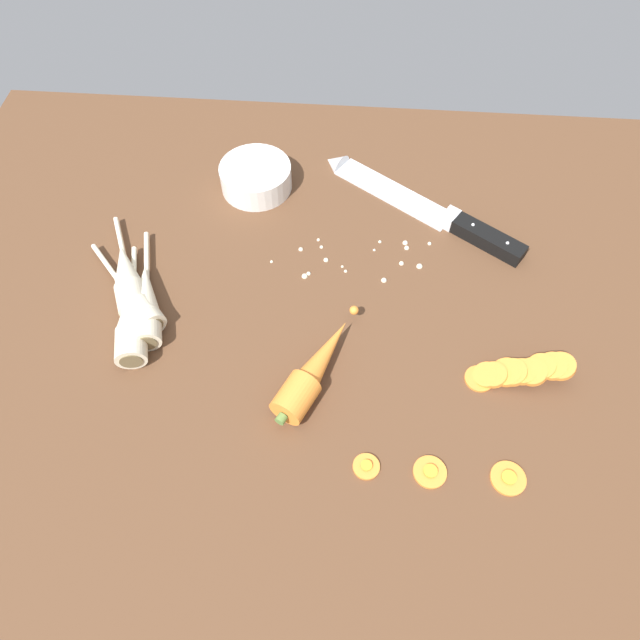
{
  "coord_description": "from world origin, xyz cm",
  "views": [
    {
      "loc": [
        3.13,
        -43.3,
        63.64
      ],
      "look_at": [
        0.0,
        -2.0,
        1.5
      ],
      "focal_mm": 32.24,
      "sensor_mm": 36.0,
      "label": 1
    }
  ],
  "objects_px": {
    "parsnip_back": "(132,298)",
    "carrot_slice_stray_near": "(509,478)",
    "parsnip_mid_right": "(132,320)",
    "carrot_slice_stack": "(519,371)",
    "chefs_knife": "(417,203)",
    "prep_bowl": "(256,176)",
    "parsnip_mid_left": "(127,277)",
    "parsnip_front": "(145,303)",
    "whole_carrot": "(314,370)",
    "carrot_slice_stray_far": "(366,466)",
    "carrot_slice_stray_mid": "(430,471)"
  },
  "relations": [
    {
      "from": "parsnip_back",
      "to": "carrot_slice_stray_near",
      "type": "relative_size",
      "value": 3.77
    },
    {
      "from": "parsnip_mid_right",
      "to": "carrot_slice_stack",
      "type": "xyz_separation_m",
      "value": [
        0.49,
        -0.04,
        -0.01
      ]
    },
    {
      "from": "parsnip_mid_right",
      "to": "chefs_knife",
      "type": "bearing_deg",
      "value": 34.02
    },
    {
      "from": "prep_bowl",
      "to": "carrot_slice_stray_near",
      "type": "bearing_deg",
      "value": -52.07
    },
    {
      "from": "carrot_slice_stray_near",
      "to": "parsnip_mid_left",
      "type": "bearing_deg",
      "value": 154.49
    },
    {
      "from": "parsnip_front",
      "to": "parsnip_back",
      "type": "bearing_deg",
      "value": 160.5
    },
    {
      "from": "parsnip_front",
      "to": "prep_bowl",
      "type": "height_order",
      "value": "same"
    },
    {
      "from": "parsnip_mid_right",
      "to": "parsnip_back",
      "type": "distance_m",
      "value": 0.04
    },
    {
      "from": "parsnip_mid_left",
      "to": "parsnip_mid_right",
      "type": "relative_size",
      "value": 0.92
    },
    {
      "from": "whole_carrot",
      "to": "carrot_slice_stray_far",
      "type": "bearing_deg",
      "value": -57.83
    },
    {
      "from": "whole_carrot",
      "to": "carrot_slice_stray_near",
      "type": "xyz_separation_m",
      "value": [
        0.23,
        -0.11,
        -0.02
      ]
    },
    {
      "from": "whole_carrot",
      "to": "parsnip_mid_right",
      "type": "xyz_separation_m",
      "value": [
        -0.24,
        0.06,
        -0.0
      ]
    },
    {
      "from": "whole_carrot",
      "to": "prep_bowl",
      "type": "relative_size",
      "value": 1.57
    },
    {
      "from": "chefs_knife",
      "to": "carrot_slice_stack",
      "type": "relative_size",
      "value": 2.35
    },
    {
      "from": "parsnip_mid_right",
      "to": "carrot_slice_stray_mid",
      "type": "height_order",
      "value": "parsnip_mid_right"
    },
    {
      "from": "parsnip_front",
      "to": "carrot_slice_stray_mid",
      "type": "xyz_separation_m",
      "value": [
        0.37,
        -0.19,
        -0.02
      ]
    },
    {
      "from": "parsnip_mid_left",
      "to": "carrot_slice_stray_far",
      "type": "height_order",
      "value": "parsnip_mid_left"
    },
    {
      "from": "parsnip_mid_right",
      "to": "carrot_slice_stray_mid",
      "type": "distance_m",
      "value": 0.42
    },
    {
      "from": "parsnip_mid_left",
      "to": "carrot_slice_stack",
      "type": "relative_size",
      "value": 1.37
    },
    {
      "from": "carrot_slice_stray_far",
      "to": "carrot_slice_stack",
      "type": "bearing_deg",
      "value": 35.36
    },
    {
      "from": "parsnip_front",
      "to": "parsnip_mid_left",
      "type": "relative_size",
      "value": 1.1
    },
    {
      "from": "parsnip_back",
      "to": "carrot_slice_stray_far",
      "type": "height_order",
      "value": "parsnip_back"
    },
    {
      "from": "parsnip_back",
      "to": "carrot_slice_stray_far",
      "type": "distance_m",
      "value": 0.38
    },
    {
      "from": "parsnip_mid_left",
      "to": "parsnip_back",
      "type": "bearing_deg",
      "value": -66.12
    },
    {
      "from": "carrot_slice_stray_mid",
      "to": "prep_bowl",
      "type": "relative_size",
      "value": 0.35
    },
    {
      "from": "parsnip_mid_left",
      "to": "carrot_slice_stray_near",
      "type": "distance_m",
      "value": 0.55
    },
    {
      "from": "parsnip_back",
      "to": "parsnip_mid_left",
      "type": "bearing_deg",
      "value": 113.88
    },
    {
      "from": "parsnip_mid_right",
      "to": "carrot_slice_stray_mid",
      "type": "relative_size",
      "value": 5.06
    },
    {
      "from": "prep_bowl",
      "to": "parsnip_front",
      "type": "bearing_deg",
      "value": -114.4
    },
    {
      "from": "chefs_knife",
      "to": "whole_carrot",
      "type": "xyz_separation_m",
      "value": [
        -0.13,
        -0.31,
        0.01
      ]
    },
    {
      "from": "parsnip_front",
      "to": "parsnip_back",
      "type": "distance_m",
      "value": 0.02
    },
    {
      "from": "chefs_knife",
      "to": "carrot_slice_stack",
      "type": "bearing_deg",
      "value": -67.5
    },
    {
      "from": "carrot_slice_stray_far",
      "to": "prep_bowl",
      "type": "bearing_deg",
      "value": 112.83
    },
    {
      "from": "parsnip_back",
      "to": "carrot_slice_stack",
      "type": "relative_size",
      "value": 1.17
    },
    {
      "from": "carrot_slice_stack",
      "to": "carrot_slice_stray_near",
      "type": "xyz_separation_m",
      "value": [
        -0.02,
        -0.13,
        -0.01
      ]
    },
    {
      "from": "parsnip_front",
      "to": "carrot_slice_stray_mid",
      "type": "distance_m",
      "value": 0.42
    },
    {
      "from": "parsnip_mid_right",
      "to": "carrot_slice_stray_near",
      "type": "bearing_deg",
      "value": -19.64
    },
    {
      "from": "whole_carrot",
      "to": "prep_bowl",
      "type": "height_order",
      "value": "whole_carrot"
    },
    {
      "from": "parsnip_front",
      "to": "carrot_slice_stack",
      "type": "bearing_deg",
      "value": -7.52
    },
    {
      "from": "prep_bowl",
      "to": "parsnip_back",
      "type": "bearing_deg",
      "value": -118.9
    },
    {
      "from": "parsnip_front",
      "to": "parsnip_mid_left",
      "type": "xyz_separation_m",
      "value": [
        -0.03,
        0.04,
        0.0
      ]
    },
    {
      "from": "prep_bowl",
      "to": "parsnip_mid_right",
      "type": "bearing_deg",
      "value": -114.22
    },
    {
      "from": "whole_carrot",
      "to": "carrot_slice_stray_far",
      "type": "height_order",
      "value": "whole_carrot"
    },
    {
      "from": "carrot_slice_stack",
      "to": "carrot_slice_stray_far",
      "type": "relative_size",
      "value": 4.2
    },
    {
      "from": "carrot_slice_stray_near",
      "to": "carrot_slice_stray_mid",
      "type": "xyz_separation_m",
      "value": [
        -0.09,
        0.0,
        -0.0
      ]
    },
    {
      "from": "whole_carrot",
      "to": "parsnip_front",
      "type": "height_order",
      "value": "whole_carrot"
    },
    {
      "from": "carrot_slice_stack",
      "to": "carrot_slice_stray_near",
      "type": "height_order",
      "value": "carrot_slice_stack"
    },
    {
      "from": "whole_carrot",
      "to": "parsnip_mid_right",
      "type": "distance_m",
      "value": 0.25
    },
    {
      "from": "parsnip_mid_left",
      "to": "prep_bowl",
      "type": "relative_size",
      "value": 1.61
    },
    {
      "from": "parsnip_front",
      "to": "carrot_slice_stray_mid",
      "type": "bearing_deg",
      "value": -27.69
    }
  ]
}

